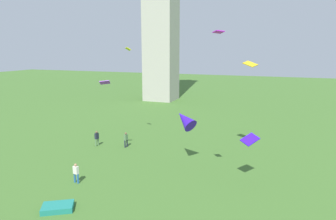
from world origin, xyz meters
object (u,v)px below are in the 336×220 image
Objects in this scene: person_1 at (97,138)px; kite_flying_5 at (185,119)px; person_2 at (126,139)px; kite_bundle_0 at (58,207)px; kite_flying_3 at (105,82)px; kite_flying_1 at (128,49)px; person_0 at (76,172)px; kite_flying_0 at (219,32)px; kite_flying_2 at (250,64)px; kite_flying_4 at (250,139)px.

kite_flying_5 reaches higher than person_1.
person_2 reaches higher than kite_bundle_0.
kite_flying_3 is 0.40× the size of kite_flying_5.
kite_flying_1 is 0.46× the size of kite_bundle_0.
kite_bundle_0 is (2.16, -9.87, -7.47)m from kite_flying_3.
kite_bundle_0 is (2.06, -13.51, -0.78)m from person_2.
kite_flying_0 reaches higher than person_0.
kite_flying_5 reaches higher than person_2.
kite_bundle_0 is at bearing -59.52° from person_0.
kite_flying_2 is 0.73× the size of kite_bundle_0.
person_2 is at bearing -114.91° from kite_flying_3.
kite_flying_4 is at bearing -58.76° from kite_flying_0.
person_2 is 0.83× the size of kite_bundle_0.
person_0 is 1.12× the size of kite_flying_2.
kite_flying_3 is at bearing 102.34° from kite_bundle_0.
kite_flying_0 reaches higher than kite_flying_5.
kite_flying_1 reaches higher than kite_flying_2.
kite_flying_1 is 0.63× the size of kite_flying_2.
person_0 is at bearing 110.49° from kite_bundle_0.
kite_flying_4 is (2.03, 4.04, -8.23)m from kite_flying_0.
kite_bundle_0 is at bearing 3.42° from kite_flying_5.
kite_flying_2 is at bearing -38.46° from kite_flying_0.
kite_bundle_0 is at bearing -13.59° from kite_flying_4.
kite_flying_2 is at bearing 106.90° from person_1.
kite_flying_2 is (16.17, 2.56, 8.41)m from person_1.
person_1 is 1.02× the size of person_2.
kite_flying_0 is at bearing 27.85° from kite_bundle_0.
person_2 is 10.10m from kite_flying_1.
kite_bundle_0 is (-5.49, -11.29, -4.13)m from kite_flying_5.
person_2 is 1.69× the size of kite_flying_0.
kite_flying_1 is at bearing -108.64° from kite_flying_3.
kite_flying_5 is 13.21m from kite_bundle_0.
kite_bundle_0 is (5.37, -12.74, -0.80)m from person_1.
kite_flying_0 is 16.23m from kite_flying_1.
person_1 is at bearing 112.86° from kite_bundle_0.
person_1 is 10.61m from kite_flying_1.
kite_flying_2 is 20.86m from kite_bundle_0.
kite_flying_5 is (7.65, 1.42, -3.34)m from kite_flying_3.
kite_flying_3 is at bearing 141.04° from kite_flying_1.
person_1 is 20.08m from kite_flying_0.
kite_flying_2 is at bearing -133.43° from kite_flying_4.
person_1 is 1.16× the size of kite_flying_2.
kite_flying_2 is at bearing 179.32° from kite_flying_3.
kite_flying_2 is 1.40× the size of kite_flying_3.
kite_flying_2 is at bearing 52.70° from person_0.
person_1 is at bearing -65.23° from kite_flying_3.
kite_flying_1 is at bearing -155.13° from person_2.
person_0 is at bearing 31.82° from person_1.
kite_flying_2 reaches higher than person_1.
kite_flying_0 is (11.13, 1.14, 10.95)m from person_0.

